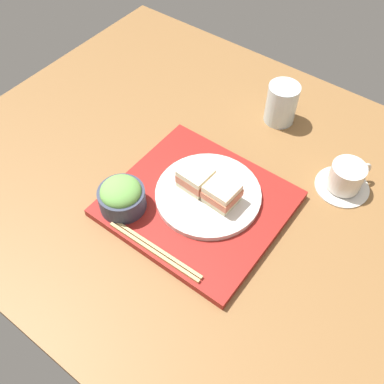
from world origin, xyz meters
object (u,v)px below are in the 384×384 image
at_px(sandwich_near, 196,178).
at_px(drinking_glass, 282,104).
at_px(sandwich_far, 222,193).
at_px(coffee_cup, 346,178).
at_px(sandwich_plate, 208,194).
at_px(salad_bowl, 122,196).
at_px(chopsticks_pair, 155,250).

bearing_deg(sandwich_near, drinking_glass, 85.56).
distance_m(sandwich_far, coffee_cup, 0.29).
height_order(sandwich_near, drinking_glass, drinking_glass).
bearing_deg(sandwich_plate, sandwich_far, -0.93).
bearing_deg(sandwich_plate, sandwich_near, 179.07).
distance_m(sandwich_near, drinking_glass, 0.33).
height_order(salad_bowl, drinking_glass, drinking_glass).
bearing_deg(drinking_glass, sandwich_near, -94.44).
relative_size(coffee_cup, drinking_glass, 1.17).
bearing_deg(salad_bowl, sandwich_plate, 45.03).
height_order(sandwich_far, salad_bowl, salad_bowl).
bearing_deg(coffee_cup, drinking_glass, 154.49).
xyz_separation_m(sandwich_far, chopsticks_pair, (-0.04, -0.18, -0.03)).
relative_size(sandwich_far, chopsticks_pair, 0.32).
xyz_separation_m(sandwich_far, drinking_glass, (-0.04, 0.33, -0.00)).
bearing_deg(coffee_cup, salad_bowl, -135.28).
relative_size(salad_bowl, drinking_glass, 0.95).
xyz_separation_m(sandwich_near, coffee_cup, (0.26, 0.22, -0.03)).
bearing_deg(chopsticks_pair, drinking_glass, 90.37).
bearing_deg(sandwich_plate, coffee_cup, 44.54).
xyz_separation_m(salad_bowl, drinking_glass, (0.12, 0.47, -0.00)).
bearing_deg(coffee_cup, sandwich_plate, -135.46).
xyz_separation_m(sandwich_plate, sandwich_far, (0.03, -0.00, 0.03)).
bearing_deg(drinking_glass, salad_bowl, -104.83).
bearing_deg(sandwich_far, drinking_glass, 97.53).
bearing_deg(salad_bowl, chopsticks_pair, -19.82).
distance_m(sandwich_plate, salad_bowl, 0.19).
height_order(sandwich_near, chopsticks_pair, sandwich_near).
xyz_separation_m(sandwich_plate, chopsticks_pair, (-0.01, -0.18, -0.00)).
bearing_deg(coffee_cup, sandwich_near, -139.65).
xyz_separation_m(sandwich_near, drinking_glass, (0.03, 0.33, -0.00)).
bearing_deg(sandwich_near, coffee_cup, 40.35).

